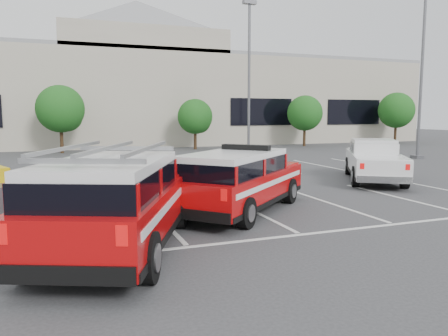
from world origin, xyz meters
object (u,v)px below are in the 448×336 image
at_px(tree_mid_right, 196,118).
at_px(fire_chief_suv, 239,185).
at_px(tree_right, 305,114).
at_px(white_pickup, 374,164).
at_px(tree_mid_left, 62,111).
at_px(light_pole_right, 422,75).
at_px(tree_far_right, 397,112).
at_px(light_pole_mid, 249,78).
at_px(convention_building, 117,94).
at_px(ladder_suv, 116,209).

bearing_deg(tree_mid_right, fire_chief_suv, -103.92).
distance_m(tree_right, white_pickup, 20.40).
bearing_deg(tree_mid_right, tree_mid_left, 180.00).
distance_m(tree_mid_left, light_pole_right, 24.23).
relative_size(tree_far_right, light_pole_mid, 0.47).
bearing_deg(light_pole_right, convention_building, 125.89).
bearing_deg(ladder_suv, light_pole_mid, 82.50).
distance_m(convention_building, tree_far_right, 26.83).
relative_size(convention_building, fire_chief_suv, 11.41).
distance_m(tree_mid_right, ladder_suv, 26.35).
bearing_deg(white_pickup, fire_chief_suv, -122.93).
bearing_deg(convention_building, light_pole_right, -54.11).
distance_m(tree_right, fire_chief_suv, 27.11).
xyz_separation_m(tree_far_right, fire_chief_suv, (-25.49, -22.16, -2.27)).
height_order(tree_mid_right, fire_chief_suv, tree_mid_right).
distance_m(tree_far_right, ladder_suv, 38.27).
bearing_deg(ladder_suv, white_pickup, 51.24).
bearing_deg(convention_building, white_pickup, -76.25).
relative_size(convention_building, light_pole_mid, 5.86).
bearing_deg(tree_mid_left, tree_far_right, 0.00).
bearing_deg(light_pole_right, light_pole_mid, 146.31).
distance_m(tree_right, light_pole_right, 12.32).
height_order(convention_building, tree_far_right, convention_building).
xyz_separation_m(tree_right, white_pickup, (-7.94, -18.68, -2.09)).
xyz_separation_m(fire_chief_suv, ladder_suv, (-3.71, -2.47, 0.09)).
height_order(tree_mid_left, fire_chief_suv, tree_mid_left).
height_order(convention_building, tree_right, convention_building).
relative_size(tree_far_right, ladder_suv, 0.82).
height_order(light_pole_right, white_pickup, light_pole_right).
xyz_separation_m(tree_right, light_pole_right, (0.91, -12.05, 2.41)).
distance_m(white_pickup, ladder_suv, 12.75).
bearing_deg(fire_chief_suv, tree_far_right, 87.81).
bearing_deg(tree_mid_left, light_pole_mid, -26.92).
distance_m(tree_right, ladder_suv, 31.29).
distance_m(tree_mid_left, fire_chief_suv, 22.73).
height_order(convention_building, light_pole_right, convention_building).
bearing_deg(tree_mid_right, convention_building, 116.57).
height_order(tree_mid_right, white_pickup, tree_mid_right).
bearing_deg(white_pickup, light_pole_right, 69.18).
bearing_deg(tree_right, tree_mid_left, 180.00).
distance_m(light_pole_mid, fire_chief_suv, 18.27).
height_order(tree_mid_right, light_pole_mid, light_pole_mid).
relative_size(tree_mid_right, ladder_suv, 0.68).
bearing_deg(fire_chief_suv, tree_mid_left, 148.31).
bearing_deg(convention_building, tree_far_right, -21.51).
xyz_separation_m(convention_building, tree_mid_right, (4.91, -9.82, -2.22)).
distance_m(light_pole_mid, white_pickup, 13.41).
height_order(convention_building, tree_mid_left, convention_building).
bearing_deg(ladder_suv, tree_mid_left, 115.22).
bearing_deg(white_pickup, ladder_suv, -119.81).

